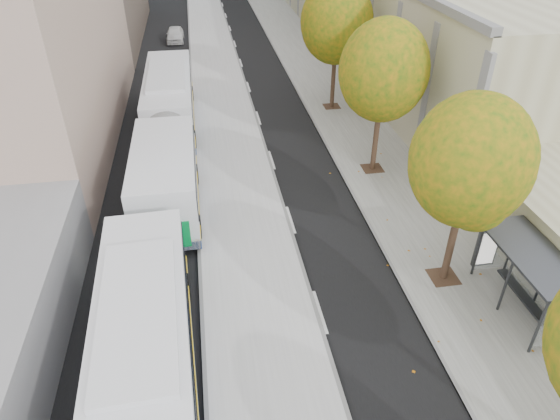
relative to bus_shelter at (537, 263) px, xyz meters
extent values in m
cube|color=#B0B0B0|center=(-9.56, 24.04, -2.11)|extent=(4.25, 150.00, 0.15)
cube|color=gray|center=(-1.56, 24.04, -2.15)|extent=(4.75, 150.00, 0.08)
cube|color=#383A3F|center=(-0.19, 0.04, 0.37)|extent=(1.90, 4.40, 0.10)
cylinder|color=#383A3F|center=(-0.89, -1.96, -0.91)|extent=(0.10, 0.10, 2.40)
cube|color=silver|center=(0.53, 0.04, -0.86)|extent=(0.04, 4.00, 2.10)
cylinder|color=#322718|center=(-2.09, 2.04, -0.49)|extent=(0.28, 0.28, 3.24)
sphere|color=#19560F|center=(-2.09, 2.04, 3.08)|extent=(4.20, 4.20, 4.20)
cylinder|color=#322718|center=(-2.09, 11.04, -0.42)|extent=(0.28, 0.28, 3.38)
sphere|color=#19560F|center=(-2.09, 11.04, 3.29)|extent=(4.40, 4.40, 4.40)
cylinder|color=#322718|center=(-2.09, 20.04, -0.35)|extent=(0.28, 0.28, 3.51)
sphere|color=#19560F|center=(-2.09, 20.04, 3.51)|extent=(4.60, 4.60, 4.60)
cube|color=silver|center=(-12.92, 14.65, -0.58)|extent=(2.83, 19.30, 3.22)
cube|color=black|center=(-12.92, 14.65, 0.01)|extent=(2.89, 18.53, 1.11)
cube|color=#007C33|center=(-12.92, 5.04, -0.96)|extent=(2.04, 0.06, 1.24)
imported|color=silver|center=(-12.95, 38.85, -1.52)|extent=(1.67, 3.97, 1.34)
camera|label=1|loc=(-10.92, -11.71, 11.09)|focal=32.00mm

